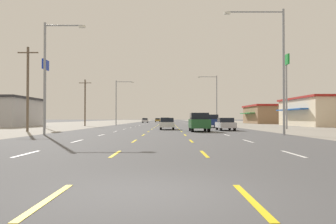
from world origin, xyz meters
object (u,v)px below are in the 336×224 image
at_px(sedan_far_left_farther, 144,120).
at_px(pole_sign_right_row_1, 285,75).
at_px(suv_far_right_midfar, 210,121).
at_px(suv_inner_right_nearest, 198,122).
at_px(hatchback_center_turn_far, 164,122).
at_px(sedan_far_right_near, 224,124).
at_px(pole_sign_left_row_1, 44,76).
at_px(streetlight_left_row_0, 47,70).
at_px(streetlight_right_row_0, 276,61).
at_px(sedan_inner_left_farthest, 157,120).
at_px(sedan_center_turn_mid, 166,123).
at_px(streetlight_left_row_1, 117,99).
at_px(streetlight_right_row_1, 214,97).

bearing_deg(sedan_far_left_farther, pole_sign_right_row_1, -70.44).
distance_m(suv_far_right_midfar, sedan_far_left_farther, 57.15).
bearing_deg(suv_inner_right_nearest, hatchback_center_turn_far, 97.69).
bearing_deg(pole_sign_right_row_1, sedan_far_right_near, -152.24).
height_order(sedan_far_left_farther, pole_sign_left_row_1, pole_sign_left_row_1).
relative_size(suv_inner_right_nearest, streetlight_left_row_0, 0.51).
height_order(sedan_far_right_near, sedan_far_left_farther, same).
bearing_deg(suv_far_right_midfar, sedan_far_left_farther, 104.26).
bearing_deg(sedan_far_left_farther, streetlight_right_row_0, -78.21).
relative_size(sedan_far_left_farther, pole_sign_left_row_1, 0.46).
distance_m(sedan_far_right_near, pole_sign_right_row_1, 11.72).
xyz_separation_m(pole_sign_left_row_1, streetlight_right_row_0, (26.93, -19.92, -1.20)).
distance_m(pole_sign_left_row_1, streetlight_right_row_0, 33.52).
bearing_deg(suv_inner_right_nearest, sedan_inner_left_farthest, 94.62).
xyz_separation_m(hatchback_center_turn_far, streetlight_right_row_0, (9.85, -36.30, 5.49)).
distance_m(pole_sign_right_row_1, streetlight_right_row_0, 16.64).
distance_m(sedan_center_turn_mid, suv_far_right_midfar, 12.45).
bearing_deg(suv_far_right_midfar, streetlight_left_row_1, 137.80).
bearing_deg(sedan_far_left_farther, streetlight_left_row_1, -93.96).
relative_size(suv_inner_right_nearest, sedan_far_right_near, 1.09).
distance_m(streetlight_right_row_0, streetlight_right_row_1, 39.50).
relative_size(sedan_inner_left_farthest, pole_sign_right_row_1, 0.46).
xyz_separation_m(pole_sign_left_row_1, streetlight_left_row_1, (7.54, 19.57, -2.25)).
bearing_deg(streetlight_right_row_0, streetlight_left_row_1, 116.15).
xyz_separation_m(hatchback_center_turn_far, streetlight_left_row_0, (-9.58, -36.30, 4.69)).
bearing_deg(suv_inner_right_nearest, streetlight_left_row_0, -150.61).
bearing_deg(streetlight_right_row_0, suv_far_right_midfar, 95.97).
bearing_deg(suv_inner_right_nearest, streetlight_left_row_1, 112.81).
bearing_deg(sedan_inner_left_farthest, suv_far_right_midfar, -81.62).
height_order(pole_sign_left_row_1, streetlight_right_row_0, streetlight_right_row_0).
bearing_deg(hatchback_center_turn_far, sedan_far_right_near, -74.10).
relative_size(streetlight_left_row_0, streetlight_left_row_1, 1.06).
height_order(pole_sign_right_row_1, streetlight_left_row_1, pole_sign_right_row_1).
bearing_deg(streetlight_left_row_0, sedan_center_turn_mid, 54.08).
distance_m(suv_inner_right_nearest, pole_sign_right_row_1, 15.66).
height_order(suv_far_right_midfar, hatchback_center_turn_far, suv_far_right_midfar).
distance_m(hatchback_center_turn_far, streetlight_left_row_1, 11.00).
relative_size(pole_sign_right_row_1, streetlight_left_row_0, 1.02).
distance_m(hatchback_center_turn_far, sedan_far_left_farther, 43.82).
height_order(hatchback_center_turn_far, streetlight_left_row_0, streetlight_left_row_0).
bearing_deg(sedan_center_turn_mid, streetlight_left_row_0, -125.92).
distance_m(sedan_center_turn_mid, sedan_far_left_farther, 66.15).
height_order(streetlight_right_row_0, streetlight_left_row_1, streetlight_right_row_0).
bearing_deg(pole_sign_left_row_1, suv_far_right_midfar, 9.95).
bearing_deg(pole_sign_right_row_1, suv_far_right_midfar, 134.80).
bearing_deg(pole_sign_left_row_1, pole_sign_right_row_1, -7.72).
distance_m(sedan_far_right_near, sedan_center_turn_mid, 7.45).
bearing_deg(sedan_center_turn_mid, pole_sign_left_row_1, 160.83).
distance_m(sedan_inner_left_farthest, streetlight_left_row_1, 56.98).
distance_m(sedan_center_turn_mid, streetlight_left_row_1, 27.89).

